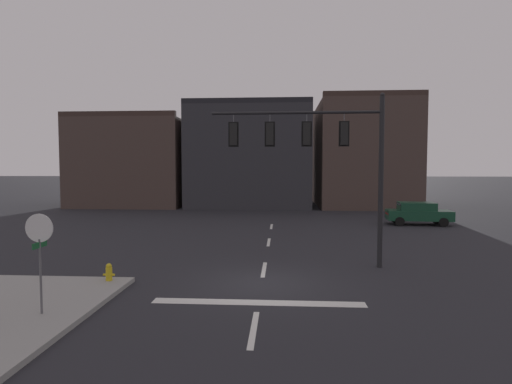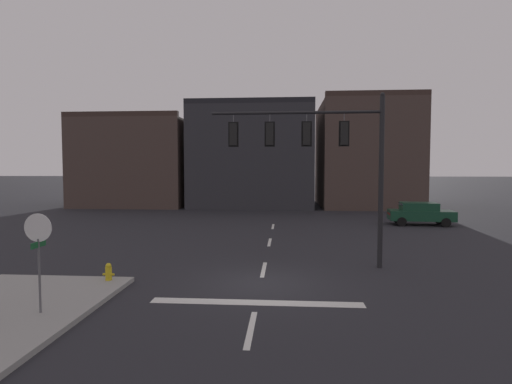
% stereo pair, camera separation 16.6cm
% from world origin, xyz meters
% --- Properties ---
extents(ground_plane, '(400.00, 400.00, 0.00)m').
position_xyz_m(ground_plane, '(0.00, 0.00, 0.00)').
color(ground_plane, '#232328').
extents(stop_bar_paint, '(6.40, 0.50, 0.01)m').
position_xyz_m(stop_bar_paint, '(0.00, -2.00, 0.00)').
color(stop_bar_paint, silver).
rests_on(stop_bar_paint, ground).
extents(lane_centreline, '(0.16, 26.40, 0.01)m').
position_xyz_m(lane_centreline, '(0.00, 2.00, 0.00)').
color(lane_centreline, silver).
rests_on(lane_centreline, ground).
extents(signal_mast_near_side, '(6.97, 0.40, 7.04)m').
position_xyz_m(signal_mast_near_side, '(2.32, 2.69, 4.85)').
color(signal_mast_near_side, black).
rests_on(signal_mast_near_side, ground).
extents(stop_sign, '(0.76, 0.64, 2.83)m').
position_xyz_m(stop_sign, '(-5.71, -3.66, 2.14)').
color(stop_sign, '#56565B').
rests_on(stop_sign, ground).
extents(car_lot_nearside, '(4.57, 2.23, 1.61)m').
position_xyz_m(car_lot_nearside, '(10.45, 15.54, 0.86)').
color(car_lot_nearside, '#143D28').
rests_on(car_lot_nearside, ground).
extents(fire_hydrant, '(0.40, 0.30, 0.75)m').
position_xyz_m(fire_hydrant, '(-5.26, -0.46, 0.33)').
color(fire_hydrant, gold).
rests_on(fire_hydrant, ground).
extents(building_row, '(35.53, 12.42, 11.32)m').
position_xyz_m(building_row, '(-2.72, 30.51, 5.06)').
color(building_row, '#473833').
rests_on(building_row, ground).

